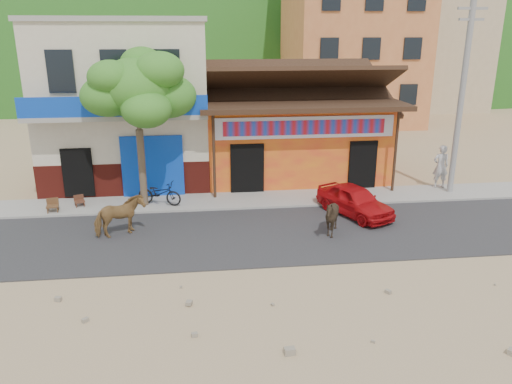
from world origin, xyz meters
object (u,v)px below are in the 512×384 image
scooter (159,193)px  cafe_chair_left (52,200)px  utility_pole (461,97)px  cafe_chair_right (79,197)px  tree (139,130)px  cow_dark (332,217)px  pedestrian (441,166)px  red_car (355,200)px  cow_tan (120,216)px

scooter → cafe_chair_left: scooter is taller
utility_pole → cafe_chair_right: utility_pole is taller
tree → cow_dark: bearing=-29.2°
scooter → cafe_chair_right: scooter is taller
cafe_chair_left → cafe_chair_right: cafe_chair_left is taller
cow_dark → scooter: bearing=-145.8°
tree → pedestrian: 12.79m
tree → cafe_chair_right: tree is taller
utility_pole → red_car: bearing=-157.2°
red_car → scooter: 7.57m
tree → cow_tan: 3.76m
tree → cow_dark: (6.57, -3.67, -2.42)m
tree → cow_dark: size_ratio=4.55×
cow_tan → pedestrian: bearing=-102.0°
cow_dark → cafe_chair_left: 10.48m
red_car → cafe_chair_right: (-10.46, 1.95, -0.09)m
tree → scooter: 2.60m
scooter → red_car: bearing=-82.6°
tree → cow_dark: tree is taller
tree → cafe_chair_right: 3.62m
cow_tan → cafe_chair_left: 3.77m
cow_tan → cafe_chair_right: cow_tan is taller
tree → red_car: tree is taller
red_car → cafe_chair_left: 11.43m
cow_dark → cafe_chair_right: (-9.08, 3.78, -0.18)m
scooter → pedestrian: 12.04m
scooter → pedestrian: bearing=-64.8°
cow_tan → tree: bearing=-38.2°
pedestrian → utility_pole: bearing=111.6°
utility_pole → cow_tan: (-13.33, -3.06, -3.38)m
tree → utility_pole: size_ratio=0.75×
cow_dark → cafe_chair_right: size_ratio=1.66×
cafe_chair_right → utility_pole: bearing=-20.0°
utility_pole → cafe_chair_left: (-16.19, -0.61, -3.54)m
cow_tan → utility_pole: bearing=-104.8°
utility_pole → cow_dark: (-6.23, -3.87, -3.42)m
cow_tan → red_car: bearing=-110.9°
tree → red_car: bearing=-13.0°
cow_dark → cafe_chair_right: 9.84m
red_car → cafe_chair_right: red_car is taller
red_car → cafe_chair_right: bearing=144.6°
cow_dark → red_car: bearing=118.5°
cafe_chair_left → cafe_chair_right: 1.03m
pedestrian → cow_tan: bearing=19.9°
cow_dark → scooter: cow_dark is taller
cow_dark → red_car: cow_dark is taller
red_car → cafe_chair_right: 10.64m
scooter → cafe_chair_right: (-3.11, 0.16, -0.08)m
cow_dark → red_car: (1.38, 1.84, -0.09)m
scooter → cafe_chair_left: (-3.99, -0.36, -0.01)m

